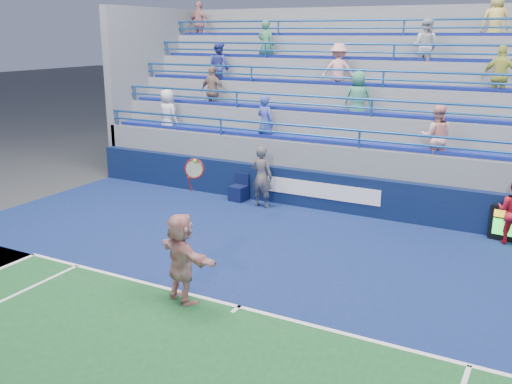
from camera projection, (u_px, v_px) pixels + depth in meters
The scene contains 6 objects.
ground at pixel (239, 308), 10.64m from camera, with size 120.00×120.00×0.00m, color #333538.
sponsor_wall at pixel (354, 195), 16.00m from camera, with size 18.00×0.32×1.10m.
bleacher_stand at pixel (393, 139), 18.92m from camera, with size 18.00×5.60×6.13m.
judge_chair at pixel (239, 192), 17.34m from camera, with size 0.51×0.51×0.83m.
tennis_player at pixel (182, 258), 10.68m from camera, with size 1.71×1.08×2.83m.
line_judge at pixel (262, 177), 16.55m from camera, with size 0.67×0.44×1.83m, color #151A3B.
Camera 1 is at (4.87, -8.35, 4.96)m, focal length 40.00 mm.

